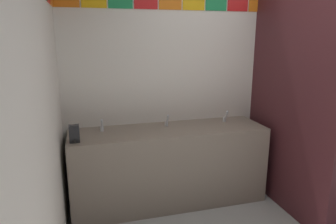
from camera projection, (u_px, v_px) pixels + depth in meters
name	position (u px, v px, depth m)	size (l,w,h in m)	color
wall_back	(233.00, 66.00, 3.53)	(3.84, 0.09, 2.82)	silver
wall_side	(23.00, 109.00, 1.44)	(0.09, 3.32, 2.82)	silver
vanity_counter	(169.00, 164.00, 3.25)	(2.03, 0.57, 0.82)	gray
faucet_left	(102.00, 127.00, 3.05)	(0.04, 0.10, 0.14)	silver
faucet_center	(167.00, 122.00, 3.23)	(0.04, 0.10, 0.14)	silver
faucet_right	(225.00, 117.00, 3.40)	(0.04, 0.10, 0.14)	silver
soap_dispenser	(74.00, 134.00, 2.74)	(0.09, 0.09, 0.16)	black
stall_divider	(321.00, 108.00, 2.83)	(0.92, 1.33, 2.20)	#471E23
toilet	(301.00, 161.00, 3.63)	(0.39, 0.49, 0.74)	white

